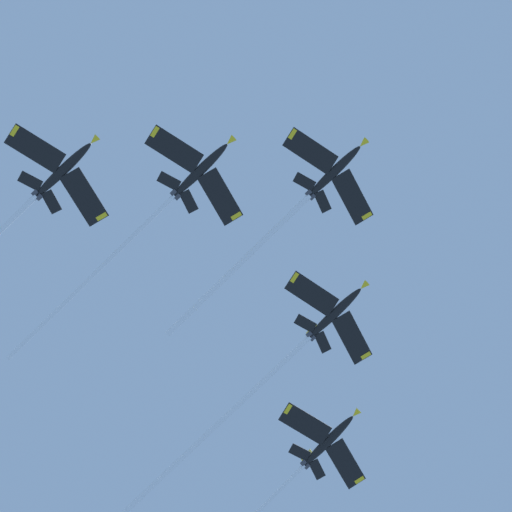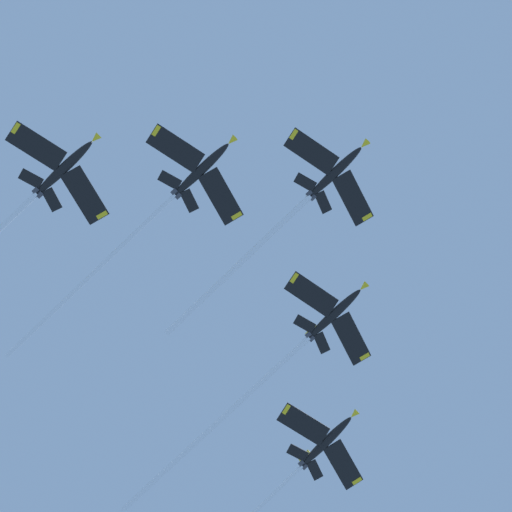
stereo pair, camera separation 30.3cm
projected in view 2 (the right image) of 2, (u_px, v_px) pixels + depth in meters
The scene contains 5 objects.
jet_lead at pixel (294, 211), 117.42m from camera, with size 22.66×43.51×10.83m.
jet_left_wing at pixel (282, 363), 119.38m from camera, with size 26.62×52.05×12.54m.
jet_right_wing at pixel (168, 201), 113.55m from camera, with size 23.64×47.35×11.68m.
jet_left_outer at pixel (292, 476), 122.64m from camera, with size 25.34×51.58×12.77m.
jet_right_outer at pixel (14, 216), 111.02m from camera, with size 25.07×51.27×13.11m.
Camera 2 is at (-12.48, -30.67, 1.80)m, focal length 49.38 mm.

